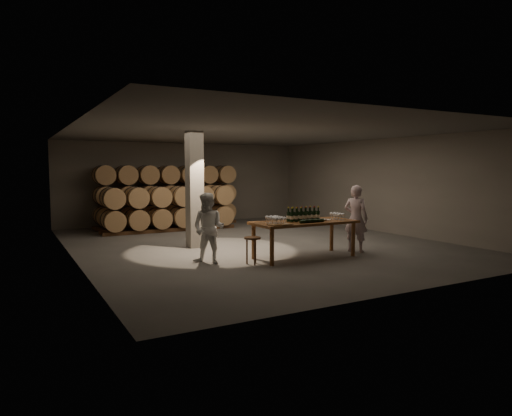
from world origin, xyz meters
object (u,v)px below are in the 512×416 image
person_man (356,219)px  person_woman (209,228)px  plate (326,220)px  notebook_near (285,225)px  stool (252,242)px  tasting_table (304,225)px  bottle_cluster (303,216)px

person_man → person_woman: person_man is taller
plate → notebook_near: bearing=-164.9°
plate → person_man: person_man is taller
stool → person_woman: size_ratio=0.38×
tasting_table → bottle_cluster: size_ratio=2.99×
bottle_cluster → notebook_near: bottle_cluster is taller
person_woman → person_man: bearing=41.3°
person_man → tasting_table: bearing=62.0°
tasting_table → stool: (-1.49, -0.08, -0.28)m
plate → person_woman: (-2.93, 0.53, -0.09)m
notebook_near → person_woman: size_ratio=0.16×
tasting_table → stool: bearing=-177.0°
tasting_table → person_woman: 2.38m
stool → plate: bearing=0.6°
stool → person_man: size_ratio=0.36×
plate → person_woman: person_woman is taller
bottle_cluster → person_woman: size_ratio=0.53×
person_man → person_woman: 3.99m
plate → person_woman: size_ratio=0.16×
plate → notebook_near: 1.51m
person_woman → plate: bearing=37.9°
bottle_cluster → person_man: bearing=-1.1°
tasting_table → notebook_near: (-0.85, -0.45, 0.12)m
bottle_cluster → plate: 0.63m
bottle_cluster → tasting_table: bearing=-77.8°
tasting_table → person_woman: bearing=168.6°
bottle_cluster → notebook_near: 0.98m
notebook_near → bottle_cluster: bearing=27.7°
person_woman → tasting_table: bearing=36.6°
plate → person_man: bearing=3.3°
notebook_near → person_woman: 1.74m
stool → notebook_near: bearing=-30.5°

